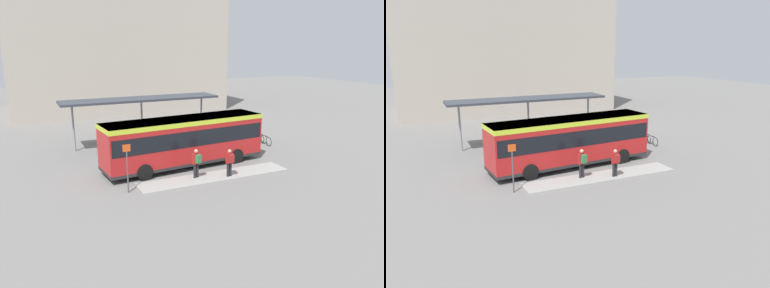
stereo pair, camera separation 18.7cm
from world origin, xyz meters
The scene contains 12 objects.
ground_plane centered at (0.00, 0.00, 0.00)m, with size 120.00×120.00×0.00m, color slate.
curb_island centered at (0.77, -2.99, 0.06)m, with size 9.95×1.80×0.12m.
city_bus centered at (0.01, 0.00, 1.94)m, with size 11.42×3.54×3.33m.
pedestrian_waiting centered at (1.54, -3.42, 1.12)m, with size 0.44×0.46×1.74m.
pedestrian_companion centered at (-0.43, -2.77, 1.16)m, with size 0.49×0.54×1.81m.
bicycle_white centered at (8.42, 2.41, 0.39)m, with size 0.48×1.79×0.77m.
bicycle_yellow centered at (8.49, 3.21, 0.38)m, with size 0.48×1.77×0.76m.
bicycle_green centered at (8.70, 4.01, 0.34)m, with size 0.48×1.57×0.68m.
station_shelter centered at (-0.75, 7.03, 3.70)m, with size 12.97×2.64×3.87m.
potted_planter_near_shelter centered at (2.35, 4.41, 0.68)m, with size 0.81×0.81×1.29m.
platform_sign centered at (-4.83, -3.05, 1.56)m, with size 0.44×0.08×2.80m.
station_building centered at (1.78, 26.60, 7.26)m, with size 25.35×14.82×14.53m.
Camera 2 is at (-9.75, -22.49, 8.03)m, focal length 35.00 mm.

